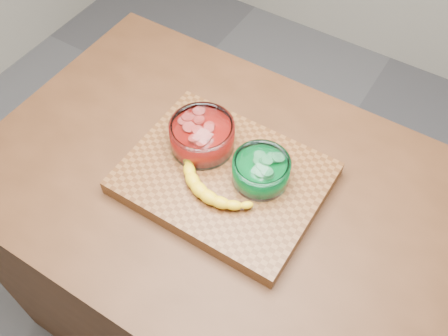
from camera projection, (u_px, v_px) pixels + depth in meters
The scene contains 6 objects.
ground at pixel (224, 317), 1.91m from camera, with size 3.50×3.50×0.00m, color #5F5E63.
counter at pixel (224, 266), 1.55m from camera, with size 1.20×0.80×0.90m, color #4C2B16.
cutting_board at pixel (224, 178), 1.17m from camera, with size 0.45×0.35×0.04m, color brown.
bowl_red at pixel (202, 136), 1.17m from camera, with size 0.15×0.15×0.07m.
bowl_green at pixel (261, 170), 1.12m from camera, with size 0.13×0.13×0.06m.
banana at pixel (215, 181), 1.12m from camera, with size 0.24×0.14×0.03m, color yellow, non-canonical shape.
Camera 1 is at (0.36, -0.57, 1.87)m, focal length 40.00 mm.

